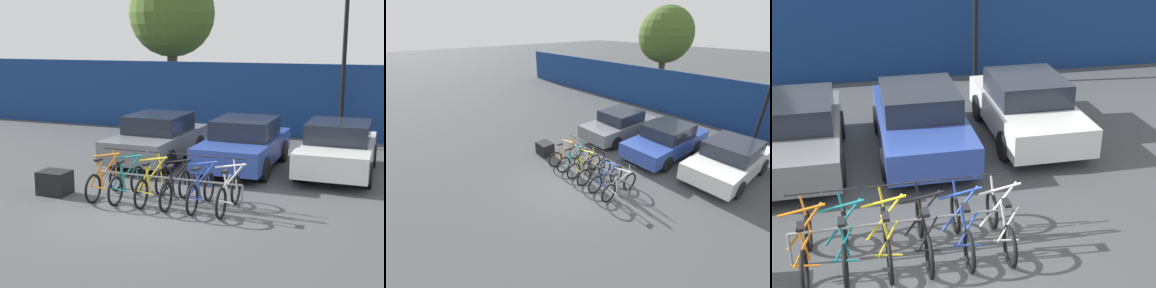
% 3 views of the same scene
% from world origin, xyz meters
% --- Properties ---
extents(ground_plane, '(120.00, 120.00, 0.00)m').
position_xyz_m(ground_plane, '(0.00, 0.00, 0.00)').
color(ground_plane, '#424447').
extents(hoarding_wall, '(36.00, 0.16, 2.68)m').
position_xyz_m(hoarding_wall, '(0.00, 9.50, 1.34)').
color(hoarding_wall, navy).
rests_on(hoarding_wall, ground).
extents(bike_rack, '(3.50, 0.04, 0.57)m').
position_xyz_m(bike_rack, '(-0.04, 0.68, 0.48)').
color(bike_rack, gray).
rests_on(bike_rack, ground).
extents(bicycle_orange, '(0.68, 1.71, 1.05)m').
position_xyz_m(bicycle_orange, '(-1.51, 0.53, 0.38)').
color(bicycle_orange, black).
rests_on(bicycle_orange, ground).
extents(bicycle_teal, '(0.68, 1.71, 1.05)m').
position_xyz_m(bicycle_teal, '(-0.96, 0.53, 0.38)').
color(bicycle_teal, black).
rests_on(bicycle_teal, ground).
extents(bicycle_yellow, '(0.68, 1.71, 1.05)m').
position_xyz_m(bicycle_yellow, '(-0.34, 0.53, 0.38)').
color(bicycle_yellow, black).
rests_on(bicycle_yellow, ground).
extents(bicycle_black, '(0.68, 1.71, 1.05)m').
position_xyz_m(bicycle_black, '(0.23, 0.53, 0.38)').
color(bicycle_black, black).
rests_on(bicycle_black, ground).
extents(bicycle_blue, '(0.68, 1.71, 1.05)m').
position_xyz_m(bicycle_blue, '(0.82, 0.53, 0.38)').
color(bicycle_blue, black).
rests_on(bicycle_blue, ground).
extents(bicycle_white, '(0.68, 1.71, 1.05)m').
position_xyz_m(bicycle_white, '(1.44, 0.53, 0.38)').
color(bicycle_white, black).
rests_on(bicycle_white, ground).
extents(car_grey, '(1.91, 3.93, 1.40)m').
position_xyz_m(car_grey, '(-1.88, 4.23, 0.69)').
color(car_grey, slate).
rests_on(car_grey, ground).
extents(car_blue, '(1.91, 4.09, 1.40)m').
position_xyz_m(car_blue, '(0.72, 4.34, 0.69)').
color(car_blue, '#2D479E').
rests_on(car_blue, ground).
extents(car_white, '(1.91, 3.99, 1.40)m').
position_xyz_m(car_white, '(3.21, 4.63, 0.69)').
color(car_white, silver).
rests_on(car_white, ground).
extents(cargo_crate, '(0.70, 0.56, 0.55)m').
position_xyz_m(cargo_crate, '(-2.72, 0.30, 0.28)').
color(cargo_crate, black).
rests_on(cargo_crate, ground).
extents(tree_behind_hoarding, '(3.60, 3.60, 6.38)m').
position_xyz_m(tree_behind_hoarding, '(-4.40, 11.30, 4.55)').
color(tree_behind_hoarding, brown).
rests_on(tree_behind_hoarding, ground).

